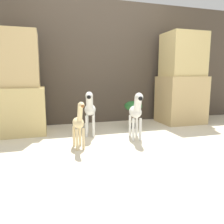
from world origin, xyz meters
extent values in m
plane|color=beige|center=(0.00, 0.00, 0.00)|extent=(14.00, 14.00, 0.00)
cube|color=#473D33|center=(0.00, 1.51, 1.10)|extent=(6.40, 0.08, 2.20)
cube|color=#D1B775|center=(-1.40, 1.03, 0.35)|extent=(0.76, 0.63, 0.70)
cube|color=tan|center=(-1.40, 1.03, 1.10)|extent=(0.64, 0.52, 0.81)
cube|color=tan|center=(1.40, 1.03, 0.43)|extent=(0.76, 0.63, 0.86)
cube|color=#D1B775|center=(1.40, 1.03, 1.24)|extent=(0.68, 0.56, 0.76)
cylinder|color=silver|center=(0.21, 0.16, 0.15)|extent=(0.04, 0.04, 0.31)
cylinder|color=silver|center=(0.11, 0.18, 0.15)|extent=(0.04, 0.04, 0.31)
cylinder|color=silver|center=(0.25, 0.39, 0.15)|extent=(0.04, 0.04, 0.31)
cylinder|color=silver|center=(0.15, 0.40, 0.15)|extent=(0.04, 0.04, 0.31)
ellipsoid|color=silver|center=(0.18, 0.28, 0.38)|extent=(0.22, 0.36, 0.16)
cylinder|color=silver|center=(0.15, 0.14, 0.51)|extent=(0.12, 0.17, 0.22)
ellipsoid|color=silver|center=(0.14, 0.08, 0.60)|extent=(0.13, 0.20, 0.11)
sphere|color=black|center=(0.13, 0.00, 0.59)|extent=(0.06, 0.06, 0.06)
cube|color=black|center=(0.15, 0.14, 0.52)|extent=(0.04, 0.09, 0.18)
cylinder|color=silver|center=(-0.36, 0.52, 0.15)|extent=(0.04, 0.04, 0.31)
cylinder|color=silver|center=(-0.46, 0.54, 0.15)|extent=(0.04, 0.04, 0.31)
cylinder|color=silver|center=(-0.31, 0.75, 0.15)|extent=(0.04, 0.04, 0.31)
cylinder|color=silver|center=(-0.41, 0.77, 0.15)|extent=(0.04, 0.04, 0.31)
ellipsoid|color=silver|center=(-0.39, 0.65, 0.38)|extent=(0.23, 0.36, 0.16)
cylinder|color=silver|center=(-0.42, 0.51, 0.51)|extent=(0.13, 0.17, 0.22)
ellipsoid|color=silver|center=(-0.43, 0.45, 0.60)|extent=(0.14, 0.20, 0.11)
sphere|color=black|center=(-0.45, 0.37, 0.59)|extent=(0.06, 0.06, 0.06)
cube|color=black|center=(-0.42, 0.51, 0.52)|extent=(0.04, 0.09, 0.18)
cylinder|color=beige|center=(-0.59, 0.01, 0.13)|extent=(0.03, 0.03, 0.26)
cylinder|color=beige|center=(-0.67, 0.00, 0.13)|extent=(0.03, 0.03, 0.26)
cylinder|color=beige|center=(-0.61, 0.17, 0.13)|extent=(0.03, 0.03, 0.26)
cylinder|color=beige|center=(-0.69, 0.16, 0.13)|extent=(0.03, 0.03, 0.26)
ellipsoid|color=beige|center=(-0.64, 0.09, 0.31)|extent=(0.15, 0.24, 0.13)
cylinder|color=beige|center=(-0.63, -0.01, 0.45)|extent=(0.07, 0.13, 0.23)
ellipsoid|color=beige|center=(-0.62, -0.08, 0.55)|extent=(0.08, 0.13, 0.07)
sphere|color=brown|center=(-0.61, -0.13, 0.54)|extent=(0.04, 0.04, 0.04)
cylinder|color=black|center=(0.38, 0.86, 0.04)|extent=(0.11, 0.11, 0.08)
cylinder|color=brown|center=(0.38, 0.86, 0.19)|extent=(0.03, 0.03, 0.21)
ellipsoid|color=#235B28|center=(0.38, 0.86, 0.37)|extent=(0.30, 0.30, 0.16)
camera|label=1|loc=(-0.98, -2.48, 0.86)|focal=35.00mm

